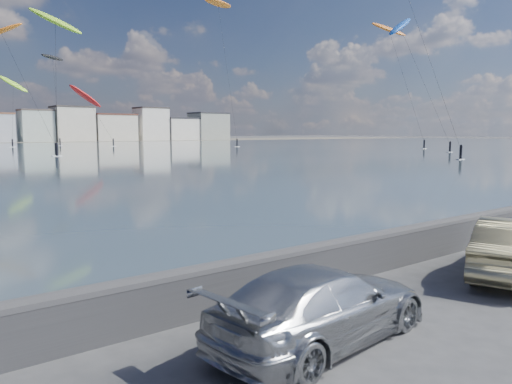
{
  "coord_description": "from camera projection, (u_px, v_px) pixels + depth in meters",
  "views": [
    {
      "loc": [
        -6.3,
        -5.5,
        3.65
      ],
      "look_at": [
        1.0,
        4.0,
        2.2
      ],
      "focal_mm": 35.0,
      "sensor_mm": 36.0,
      "label": 1
    }
  ],
  "objects": [
    {
      "name": "kitesurfer_6",
      "position": [
        55.0,
        22.0,
        80.19
      ],
      "size": [
        8.73,
        12.93,
        24.06
      ],
      "color": "#8CD826",
      "rests_on": "ground"
    },
    {
      "name": "kitesurfer_4",
      "position": [
        389.0,
        31.0,
        108.45
      ],
      "size": [
        8.13,
        11.28,
        27.85
      ],
      "color": "orange",
      "rests_on": "ground"
    },
    {
      "name": "kitesurfer_19",
      "position": [
        53.0,
        58.0,
        136.14
      ],
      "size": [
        9.67,
        14.52,
        24.71
      ],
      "color": "black",
      "rests_on": "ground"
    },
    {
      "name": "kitesurfer_8",
      "position": [
        2.0,
        34.0,
        82.6
      ],
      "size": [
        8.4,
        17.44,
        22.07
      ],
      "color": "orange",
      "rests_on": "ground"
    },
    {
      "name": "kitesurfer_3",
      "position": [
        218.0,
        5.0,
        123.29
      ],
      "size": [
        10.02,
        11.12,
        36.16
      ],
      "color": "orange",
      "rests_on": "ground"
    },
    {
      "name": "kitesurfer_2",
      "position": [
        86.0,
        97.0,
        127.49
      ],
      "size": [
        9.27,
        10.67,
        15.83
      ],
      "color": "red",
      "rests_on": "ground"
    },
    {
      "name": "car_silver",
      "position": [
        322.0,
        305.0,
        8.64
      ],
      "size": [
        4.82,
        2.42,
        1.34
      ],
      "primitive_type": "imported",
      "rotation": [
        0.0,
        0.0,
        1.69
      ],
      "color": "#A6A9AE",
      "rests_on": "ground"
    },
    {
      "name": "seawall",
      "position": [
        256.0,
        276.0,
        10.64
      ],
      "size": [
        400.0,
        0.36,
        1.08
      ],
      "color": "#28282B",
      "rests_on": "ground"
    },
    {
      "name": "kitesurfer_11",
      "position": [
        13.0,
        85.0,
        128.95
      ],
      "size": [
        8.34,
        16.12,
        18.68
      ],
      "color": "#8CD826",
      "rests_on": "ground"
    },
    {
      "name": "kitesurfer_0",
      "position": [
        400.0,
        28.0,
        93.94
      ],
      "size": [
        9.89,
        14.13,
        26.38
      ],
      "color": "blue",
      "rests_on": "ground"
    },
    {
      "name": "ground",
      "position": [
        351.0,
        345.0,
        8.58
      ],
      "size": [
        700.0,
        700.0,
        0.0
      ],
      "primitive_type": "plane",
      "color": "#333335",
      "rests_on": "ground"
    }
  ]
}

